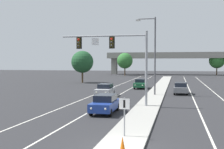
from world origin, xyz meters
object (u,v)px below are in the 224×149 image
Objects in this scene: car_oncoming_blue at (105,104)px; overhead_signal_mast at (118,52)px; median_sign_post at (124,111)px; tree_far_left_c at (125,61)px; tree_far_right_a at (217,61)px; car_receding_grey at (181,88)px; car_oncoming_silver at (105,90)px; traffic_cone_median_nose at (123,145)px; street_lamp_median at (153,51)px; car_oncoming_green at (141,84)px; tree_far_left_b at (82,62)px.

overhead_signal_mast is at bearing 85.76° from car_oncoming_blue.
tree_far_left_c is at bearing 100.03° from median_sign_post.
tree_far_right_a is at bearing 76.41° from car_oncoming_blue.
car_receding_grey is 0.62× the size of tree_far_left_c.
car_oncoming_silver is (-3.26, 7.96, -4.57)m from overhead_signal_mast.
car_receding_grey is at bearing 83.84° from traffic_cone_median_nose.
street_lamp_median reaches higher than car_oncoming_silver.
car_oncoming_green is at bearing 105.92° from street_lamp_median.
car_oncoming_blue is at bearing -111.33° from car_receding_grey.
tree_far_left_b is at bearing 128.55° from street_lamp_median.
car_oncoming_green reaches higher than traffic_cone_median_nose.
tree_far_left_c is (-10.54, 44.52, 3.95)m from car_oncoming_green.
car_receding_grey is 62.34m from tree_far_right_a.
tree_far_right_a is (18.49, 73.69, -0.59)m from overhead_signal_mast.
overhead_signal_mast is 65.18m from tree_far_left_c.
tree_far_left_b is (-10.55, 22.66, 3.58)m from car_oncoming_silver.
street_lamp_median is 56.00m from tree_far_left_c.
street_lamp_median reaches higher than median_sign_post.
tree_far_left_c reaches higher than car_oncoming_blue.
tree_far_right_a is at bearing 79.61° from median_sign_post.
car_oncoming_blue is 80.02m from tree_far_right_a.
car_oncoming_blue is 23.78m from car_oncoming_green.
street_lamp_median is (-0.12, 21.82, 4.21)m from median_sign_post.
car_receding_grey is (6.36, -7.08, 0.00)m from car_oncoming_green.
street_lamp_median is 2.22× the size of car_receding_grey.
traffic_cone_median_nose is 48.77m from tree_far_left_b.
traffic_cone_median_nose is at bearing -72.02° from car_oncoming_blue.
overhead_signal_mast is at bearing -89.60° from car_oncoming_green.
overhead_signal_mast reaches higher than car_oncoming_green.
car_oncoming_green is 0.61× the size of tree_far_right_a.
car_oncoming_green is at bearing 95.28° from median_sign_post.
tree_far_left_b reaches higher than car_oncoming_blue.
car_oncoming_green is at bearing -38.41° from tree_far_left_b.
tree_far_left_c is 30.64m from tree_far_right_a.
car_oncoming_silver is 25.25m from tree_far_left_b.
median_sign_post reaches higher than car_receding_grey.
overhead_signal_mast is at bearing -105.06° from street_lamp_median.
median_sign_post is 20.76m from car_oncoming_silver.
car_receding_grey is at bearing -48.06° from car_oncoming_green.
car_oncoming_silver reaches higher than traffic_cone_median_nose.
car_oncoming_silver is at bearing -104.80° from car_oncoming_green.
overhead_signal_mast is 33.61m from tree_far_left_b.
tree_far_left_b is at bearing -126.87° from tree_far_right_a.
car_oncoming_silver is 10.60m from car_receding_grey.
street_lamp_median is 13.51× the size of traffic_cone_median_nose.
overhead_signal_mast is at bearing -80.57° from tree_far_left_c.
car_oncoming_blue is (-3.09, 7.89, -0.77)m from median_sign_post.
tree_far_right_a reaches higher than car_oncoming_blue.
median_sign_post reaches higher than car_oncoming_silver.
car_oncoming_blue is (-2.97, -13.93, -4.97)m from street_lamp_median.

